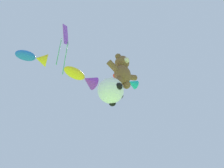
% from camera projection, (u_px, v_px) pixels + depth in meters
% --- Properties ---
extents(teddy_bear_kite, '(1.75, 0.77, 1.78)m').
position_uv_depth(teddy_bear_kite, '(122.00, 71.00, 11.24)').
color(teddy_bear_kite, brown).
extents(soccer_ball_kite, '(1.21, 1.20, 1.11)m').
position_uv_depth(soccer_ball_kite, '(111.00, 91.00, 10.35)').
color(soccer_ball_kite, white).
extents(fish_kite_crimson, '(1.71, 0.68, 0.54)m').
position_uv_depth(fish_kite_crimson, '(126.00, 81.00, 14.69)').
color(fish_kite_crimson, red).
extents(fish_kite_goldfin, '(1.95, 0.77, 0.77)m').
position_uv_depth(fish_kite_goldfin, '(82.00, 77.00, 13.40)').
color(fish_kite_goldfin, yellow).
extents(fish_kite_cobalt, '(1.70, 1.15, 0.70)m').
position_uv_depth(fish_kite_cobalt, '(33.00, 57.00, 12.66)').
color(fish_kite_cobalt, blue).
extents(diamond_kite, '(0.94, 0.96, 3.21)m').
position_uv_depth(diamond_kite, '(65.00, 38.00, 12.18)').
color(diamond_kite, purple).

